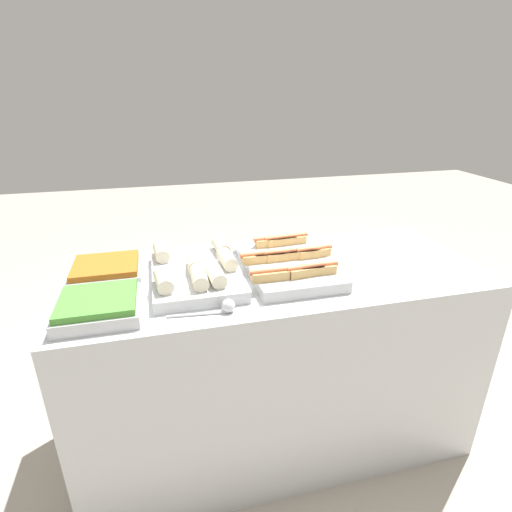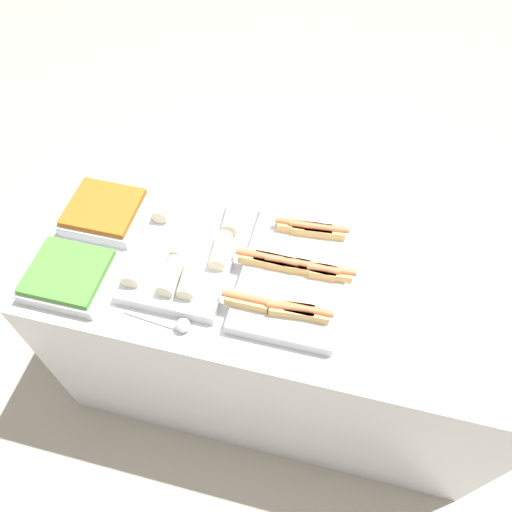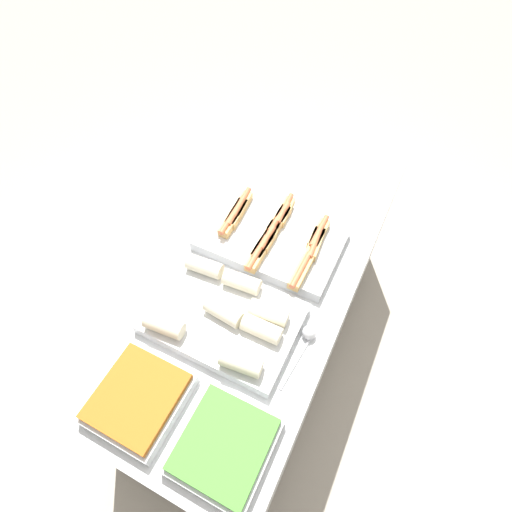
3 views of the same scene
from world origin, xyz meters
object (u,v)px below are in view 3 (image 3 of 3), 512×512
(tray_wraps, at_px, (225,316))
(tray_side_front, at_px, (225,446))
(tray_side_back, at_px, (139,399))
(serving_spoon_near, at_px, (307,337))
(tray_hotdogs, at_px, (271,237))

(tray_wraps, relative_size, tray_side_front, 1.84)
(tray_side_back, bearing_deg, serving_spoon_near, -42.08)
(tray_side_front, height_order, tray_side_back, same)
(tray_hotdogs, height_order, serving_spoon_near, tray_hotdogs)
(tray_wraps, distance_m, serving_spoon_near, 0.29)
(tray_hotdogs, bearing_deg, tray_wraps, -179.13)
(tray_side_back, bearing_deg, tray_side_front, -90.00)
(tray_wraps, relative_size, tray_side_back, 1.84)
(tray_wraps, height_order, tray_side_front, tray_wraps)
(tray_hotdogs, height_order, tray_side_back, tray_hotdogs)
(tray_hotdogs, distance_m, serving_spoon_near, 0.44)
(tray_wraps, bearing_deg, tray_side_back, 164.40)
(tray_wraps, height_order, tray_side_back, tray_wraps)
(tray_hotdogs, height_order, tray_side_front, tray_hotdogs)
(tray_wraps, xyz_separation_m, tray_side_back, (-0.36, 0.10, -0.00))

